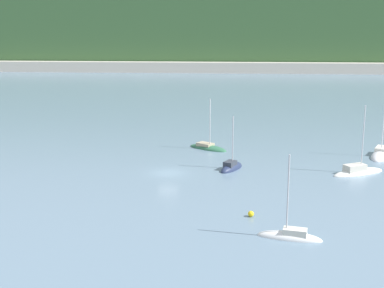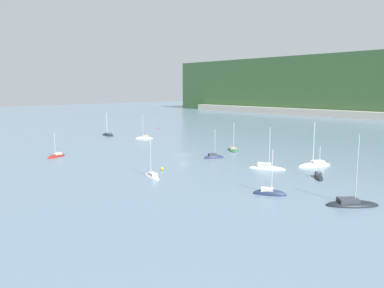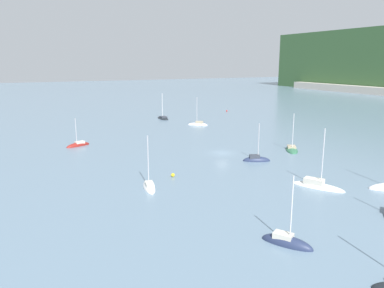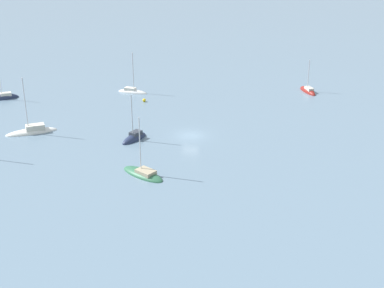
{
  "view_description": "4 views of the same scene",
  "coord_description": "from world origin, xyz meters",
  "px_view_note": "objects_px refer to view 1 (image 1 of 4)",
  "views": [
    {
      "loc": [
        8.13,
        -65.54,
        18.58
      ],
      "look_at": [
        2.71,
        4.74,
        2.8
      ],
      "focal_mm": 50.0,
      "sensor_mm": 36.0,
      "label": 1
    },
    {
      "loc": [
        69.22,
        -62.81,
        16.82
      ],
      "look_at": [
        -5.71,
        8.32,
        1.35
      ],
      "focal_mm": 35.0,
      "sensor_mm": 36.0,
      "label": 2
    },
    {
      "loc": [
        62.44,
        -38.01,
        17.94
      ],
      "look_at": [
        -6.09,
        -3.72,
        1.03
      ],
      "focal_mm": 35.0,
      "sensor_mm": 36.0,
      "label": 3
    },
    {
      "loc": [
        -8.74,
        74.35,
        30.02
      ],
      "look_at": [
        -1.42,
        10.19,
        2.93
      ],
      "focal_mm": 50.0,
      "sensor_mm": 36.0,
      "label": 4
    }
  ],
  "objects_px": {
    "sailboat_1": "(208,148)",
    "sailboat_9": "(381,155)",
    "sailboat_4": "(290,237)",
    "sailboat_8": "(358,172)",
    "sailboat_0": "(231,168)",
    "mooring_buoy_1": "(251,214)"
  },
  "relations": [
    {
      "from": "sailboat_0",
      "to": "sailboat_8",
      "type": "xyz_separation_m",
      "value": [
        16.13,
        -0.89,
        0.04
      ]
    },
    {
      "from": "sailboat_0",
      "to": "mooring_buoy_1",
      "type": "bearing_deg",
      "value": -146.79
    },
    {
      "from": "sailboat_0",
      "to": "sailboat_1",
      "type": "xyz_separation_m",
      "value": [
        -3.66,
        11.61,
        -0.02
      ]
    },
    {
      "from": "sailboat_1",
      "to": "sailboat_9",
      "type": "relative_size",
      "value": 0.8
    },
    {
      "from": "sailboat_8",
      "to": "mooring_buoy_1",
      "type": "xyz_separation_m",
      "value": [
        -14.1,
        -16.82,
        0.15
      ]
    },
    {
      "from": "sailboat_4",
      "to": "sailboat_8",
      "type": "xyz_separation_m",
      "value": [
        10.8,
        22.04,
        0.03
      ]
    },
    {
      "from": "sailboat_1",
      "to": "mooring_buoy_1",
      "type": "bearing_deg",
      "value": -44.42
    },
    {
      "from": "sailboat_4",
      "to": "sailboat_8",
      "type": "height_order",
      "value": "sailboat_8"
    },
    {
      "from": "sailboat_1",
      "to": "sailboat_4",
      "type": "distance_m",
      "value": 35.7
    },
    {
      "from": "sailboat_9",
      "to": "mooring_buoy_1",
      "type": "bearing_deg",
      "value": -12.26
    },
    {
      "from": "sailboat_4",
      "to": "sailboat_8",
      "type": "distance_m",
      "value": 24.54
    },
    {
      "from": "sailboat_4",
      "to": "sailboat_8",
      "type": "bearing_deg",
      "value": -104.43
    },
    {
      "from": "sailboat_9",
      "to": "mooring_buoy_1",
      "type": "xyz_separation_m",
      "value": [
        -19.64,
        -26.72,
        0.2
      ]
    },
    {
      "from": "sailboat_1",
      "to": "mooring_buoy_1",
      "type": "xyz_separation_m",
      "value": [
        5.68,
        -29.33,
        0.21
      ]
    },
    {
      "from": "sailboat_0",
      "to": "mooring_buoy_1",
      "type": "height_order",
      "value": "sailboat_0"
    },
    {
      "from": "sailboat_9",
      "to": "mooring_buoy_1",
      "type": "distance_m",
      "value": 33.17
    },
    {
      "from": "sailboat_1",
      "to": "sailboat_9",
      "type": "height_order",
      "value": "sailboat_9"
    },
    {
      "from": "sailboat_9",
      "to": "sailboat_0",
      "type": "bearing_deg",
      "value": -43.36
    },
    {
      "from": "sailboat_4",
      "to": "mooring_buoy_1",
      "type": "relative_size",
      "value": 13.88
    },
    {
      "from": "sailboat_1",
      "to": "sailboat_9",
      "type": "xyz_separation_m",
      "value": [
        25.33,
        -2.6,
        0.01
      ]
    },
    {
      "from": "sailboat_1",
      "to": "sailboat_8",
      "type": "relative_size",
      "value": 0.88
    },
    {
      "from": "sailboat_1",
      "to": "sailboat_9",
      "type": "distance_m",
      "value": 25.46
    }
  ]
}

